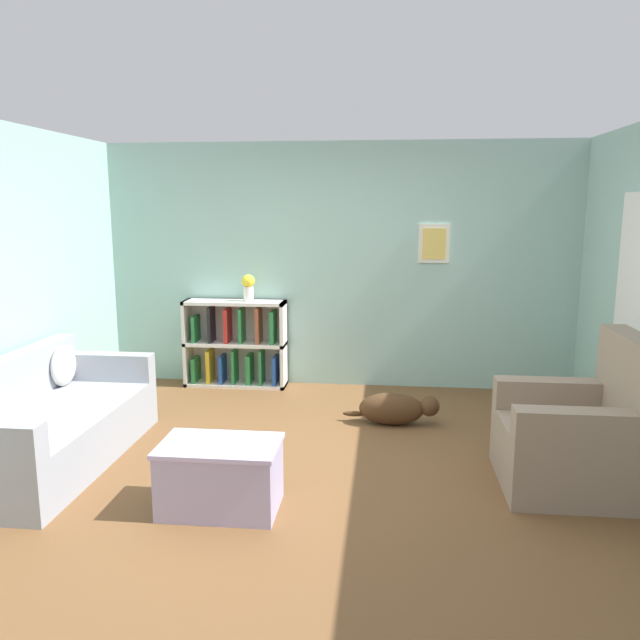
{
  "coord_description": "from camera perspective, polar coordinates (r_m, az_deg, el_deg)",
  "views": [
    {
      "loc": [
        0.52,
        -4.42,
        1.95
      ],
      "look_at": [
        0.0,
        0.4,
        1.05
      ],
      "focal_mm": 35.0,
      "sensor_mm": 36.0,
      "label": 1
    }
  ],
  "objects": [
    {
      "name": "couch",
      "position": [
        5.25,
        -23.86,
        -8.82
      ],
      "size": [
        0.91,
        1.95,
        0.8
      ],
      "color": "#9399A3",
      "rests_on": "ground_plane"
    },
    {
      "name": "coffee_table",
      "position": [
        4.18,
        -9.09,
        -13.76
      ],
      "size": [
        0.77,
        0.49,
        0.45
      ],
      "color": "#ADA3CC",
      "rests_on": "ground_plane"
    },
    {
      "name": "ground_plane",
      "position": [
        4.86,
        -0.52,
        -13.15
      ],
      "size": [
        14.0,
        14.0,
        0.0
      ],
      "primitive_type": "plane",
      "color": "brown"
    },
    {
      "name": "recliner_chair",
      "position": [
        4.75,
        22.73,
        -9.76
      ],
      "size": [
        0.93,
        0.89,
        1.08
      ],
      "color": "gray",
      "rests_on": "ground_plane"
    },
    {
      "name": "bookshelf",
      "position": [
        6.83,
        -7.68,
        -2.26
      ],
      "size": [
        1.1,
        0.3,
        0.94
      ],
      "color": "silver",
      "rests_on": "ground_plane"
    },
    {
      "name": "wall_back",
      "position": [
        6.72,
        1.72,
        4.96
      ],
      "size": [
        5.6,
        0.13,
        2.6
      ],
      "color": "#93BCB2",
      "rests_on": "ground_plane"
    },
    {
      "name": "dog",
      "position": [
        5.68,
        6.91,
        -8.04
      ],
      "size": [
        0.87,
        0.26,
        0.29
      ],
      "color": "#472D19",
      "rests_on": "ground_plane"
    },
    {
      "name": "vase",
      "position": [
        6.67,
        -6.57,
        3.09
      ],
      "size": [
        0.14,
        0.14,
        0.28
      ],
      "color": "silver",
      "rests_on": "bookshelf"
    }
  ]
}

